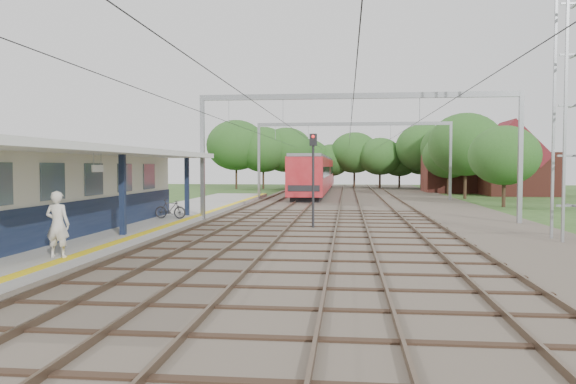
{
  "coord_description": "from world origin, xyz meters",
  "views": [
    {
      "loc": [
        3.0,
        -15.47,
        3.08
      ],
      "look_at": [
        -0.39,
        16.56,
        1.6
      ],
      "focal_mm": 35.0,
      "sensor_mm": 36.0,
      "label": 1
    }
  ],
  "objects": [
    {
      "name": "rail_tracks",
      "position": [
        1.5,
        30.0,
        0.18
      ],
      "size": [
        11.8,
        88.0,
        0.15
      ],
      "color": "brown",
      "rests_on": "ballast_bed"
    },
    {
      "name": "person",
      "position": [
        -5.6,
        0.38,
        1.35
      ],
      "size": [
        0.74,
        0.49,
        2.0
      ],
      "primitive_type": "imported",
      "rotation": [
        0.0,
        0.0,
        3.13
      ],
      "color": "beige",
      "rests_on": "platform"
    },
    {
      "name": "yellow_stripe",
      "position": [
        -5.25,
        14.0,
        0.35
      ],
      "size": [
        0.45,
        52.0,
        0.01
      ],
      "primitive_type": "cube",
      "color": "yellow",
      "rests_on": "platform"
    },
    {
      "name": "canopy",
      "position": [
        -7.77,
        6.0,
        3.64
      ],
      "size": [
        6.4,
        20.0,
        3.44
      ],
      "color": "#101B35",
      "rests_on": "platform"
    },
    {
      "name": "catenary_system",
      "position": [
        3.39,
        25.28,
        5.51
      ],
      "size": [
        17.22,
        88.0,
        7.0
      ],
      "color": "gray",
      "rests_on": "ground"
    },
    {
      "name": "tree_band",
      "position": [
        3.84,
        57.12,
        4.92
      ],
      "size": [
        31.72,
        30.88,
        8.82
      ],
      "color": "#382619",
      "rests_on": "ground"
    },
    {
      "name": "bicycle",
      "position": [
        -6.17,
        12.86,
        0.85
      ],
      "size": [
        1.7,
        0.59,
        1.01
      ],
      "primitive_type": "imported",
      "rotation": [
        0.0,
        0.0,
        1.5
      ],
      "color": "black",
      "rests_on": "platform"
    },
    {
      "name": "ballast_bed",
      "position": [
        4.0,
        30.0,
        0.05
      ],
      "size": [
        18.0,
        90.0,
        0.1
      ],
      "primitive_type": "cube",
      "color": "#473D33",
      "rests_on": "ground"
    },
    {
      "name": "lattice_pylon",
      "position": [
        12.0,
        8.0,
        6.0
      ],
      "size": [
        1.3,
        1.3,
        12.0
      ],
      "color": "gray",
      "rests_on": "ground"
    },
    {
      "name": "station_building",
      "position": [
        -8.88,
        7.0,
        2.04
      ],
      "size": [
        3.41,
        18.0,
        3.4
      ],
      "color": "beige",
      "rests_on": "platform"
    },
    {
      "name": "platform",
      "position": [
        -7.5,
        14.0,
        0.17
      ],
      "size": [
        5.0,
        52.0,
        0.35
      ],
      "primitive_type": "cube",
      "color": "gray",
      "rests_on": "ground"
    },
    {
      "name": "signal_post",
      "position": [
        1.35,
        11.71,
        3.01
      ],
      "size": [
        0.36,
        0.31,
        4.66
      ],
      "rotation": [
        0.0,
        0.0,
        -0.3
      ],
      "color": "black",
      "rests_on": "ground"
    },
    {
      "name": "house_near",
      "position": [
        21.0,
        46.0,
        2.99
      ],
      "size": [
        7.0,
        6.12,
        7.89
      ],
      "color": "brown",
      "rests_on": "ground"
    },
    {
      "name": "house_far",
      "position": [
        16.0,
        52.0,
        3.23
      ],
      "size": [
        8.0,
        6.12,
        8.66
      ],
      "color": "brown",
      "rests_on": "ground"
    },
    {
      "name": "ground",
      "position": [
        0.0,
        0.0,
        0.0
      ],
      "size": [
        160.0,
        160.0,
        0.0
      ],
      "primitive_type": "plane",
      "color": "#2D4C1E",
      "rests_on": "ground"
    },
    {
      "name": "train",
      "position": [
        -0.5,
        48.92,
        2.25
      ],
      "size": [
        3.08,
        38.4,
        4.04
      ],
      "color": "black",
      "rests_on": "ballast_bed"
    }
  ]
}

